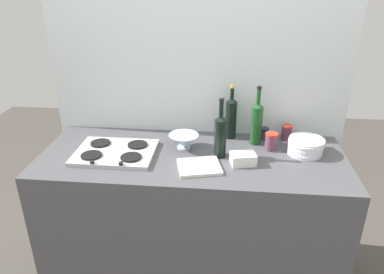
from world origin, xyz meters
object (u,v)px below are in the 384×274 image
Objects in this scene: wine_bottle_mid_right at (257,122)px; condiment_jar_front at (264,134)px; condiment_jar_spare at (271,141)px; cutting_board at (199,167)px; plate_stack at (306,146)px; butter_dish at (243,159)px; stovetop_hob at (115,152)px; condiment_jar_rear at (287,132)px; wine_bottle_mid_left at (231,117)px; mixing_bowl at (184,141)px; wine_bottle_leftmost at (220,135)px.

wine_bottle_mid_right is 4.78× the size of condiment_jar_front.
cutting_board is at bearing -146.76° from condiment_jar_spare.
butter_dish is (-0.37, -0.17, -0.01)m from plate_stack.
condiment_jar_rear is (1.03, 0.31, 0.04)m from stovetop_hob.
condiment_jar_spare is at bearing -42.04° from wine_bottle_mid_right.
butter_dish is at bearing -131.14° from condiment_jar_spare.
wine_bottle_mid_left reaches higher than condiment_jar_rear.
wine_bottle_mid_right reaches higher than wine_bottle_mid_left.
mixing_bowl is 2.35× the size of condiment_jar_front.
condiment_jar_front is at bearing 100.95° from condiment_jar_spare.
butter_dish is (0.35, -0.17, -0.02)m from mixing_bowl.
butter_dish is 0.26m from condiment_jar_spare.
condiment_jar_front is at bearing 142.43° from plate_stack.
wine_bottle_mid_left reaches higher than butter_dish.
wine_bottle_mid_right reaches higher than condiment_jar_spare.
cutting_board is (-0.11, -0.15, -0.13)m from wine_bottle_leftmost.
wine_bottle_leftmost is 2.60× the size of butter_dish.
plate_stack is at bearing -37.57° from condiment_jar_front.
mixing_bowl is 1.83× the size of condiment_jar_rear.
condiment_jar_rear is 0.68m from cutting_board.
wine_bottle_mid_right is at bearing -159.85° from condiment_jar_rear.
wine_bottle_leftmost is 0.50m from condiment_jar_rear.
condiment_jar_rear is at bearing 115.26° from plate_stack.
stovetop_hob is at bearing -176.46° from wine_bottle_leftmost.
stovetop_hob reaches higher than cutting_board.
condiment_jar_front is at bearing 46.11° from wine_bottle_mid_right.
condiment_jar_front is 0.78× the size of condiment_jar_rear.
stovetop_hob is 1.08m from condiment_jar_rear.
butter_dish is at bearing -3.30° from stovetop_hob.
plate_stack reaches higher than cutting_board.
condiment_jar_rear reaches higher than mixing_bowl.
stovetop_hob is at bearing -162.58° from mixing_bowl.
cutting_board is at bearing -124.94° from wine_bottle_leftmost.
plate_stack is (1.12, 0.12, 0.03)m from stovetop_hob.
wine_bottle_mid_left is at bearing 101.77° from butter_dish.
plate_stack is 0.92× the size of cutting_board.
wine_bottle_mid_left is at bearing -179.89° from condiment_jar_rear.
wine_bottle_mid_left is at bearing 157.57° from plate_stack.
butter_dish is at bearing 16.94° from cutting_board.
condiment_jar_rear is 0.43× the size of cutting_board.
stovetop_hob is at bearing -161.50° from condiment_jar_front.
wine_bottle_mid_right is 0.15m from condiment_jar_spare.
wine_bottle_mid_right reaches higher than cutting_board.
condiment_jar_spare is at bearing 33.24° from cutting_board.
stovetop_hob is at bearing -164.22° from wine_bottle_mid_right.
wine_bottle_mid_left is 1.53× the size of cutting_board.
butter_dish is 1.27× the size of condiment_jar_spare.
condiment_jar_spare is at bearing -79.05° from condiment_jar_front.
condiment_jar_rear reaches higher than butter_dish.
condiment_jar_spare is (-0.11, -0.15, 0.00)m from condiment_jar_rear.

